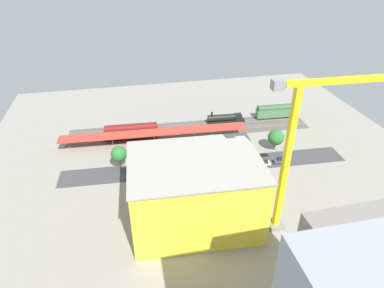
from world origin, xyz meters
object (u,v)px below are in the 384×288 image
object	(u,v)px
parked_car_4	(201,170)
box_truck_0	(182,177)
parked_car_1	(264,163)
box_truck_2	(208,173)
tower_crane	(294,150)
street_tree_0	(175,148)
street_tree_2	(119,154)
parked_car_2	(244,165)
parked_car_7	(138,178)
parked_car_3	(223,167)
box_truck_1	(211,172)
street_tree_3	(276,137)
street_tree_1	(211,143)
parked_car_5	(183,173)
freight_coach_far	(131,131)
platform_canopy_near	(154,132)
street_tree_4	(149,150)
construction_building	(195,192)
parked_car_6	(163,176)
passenger_coach	(276,111)
parked_car_0	(281,161)
traffic_light	(225,146)
locomotive	(226,118)

from	to	relation	value
parked_car_4	box_truck_0	bearing A→B (deg)	27.77
parked_car_1	box_truck_2	distance (m)	19.50
tower_crane	street_tree_0	xyz separation A→B (m)	(21.24, -35.69, -18.26)
street_tree_2	street_tree_0	bearing A→B (deg)	-175.88
parked_car_2	parked_car_7	world-z (taller)	parked_car_7
parked_car_7	box_truck_2	bearing A→B (deg)	172.28
parked_car_3	street_tree_2	distance (m)	32.90
tower_crane	box_truck_2	bearing A→B (deg)	-61.40
parked_car_3	box_truck_1	world-z (taller)	box_truck_1
street_tree_0	street_tree_3	distance (m)	34.79
parked_car_1	tower_crane	bearing A→B (deg)	76.51
box_truck_2	street_tree_1	xyz separation A→B (m)	(-3.97, -11.87, 3.07)
parked_car_5	box_truck_2	xyz separation A→B (m)	(-7.33, 2.69, 0.98)
freight_coach_far	street_tree_3	distance (m)	51.42
platform_canopy_near	street_tree_1	bearing A→B (deg)	144.25
box_truck_1	street_tree_3	size ratio (longest dim) A/B	1.27
street_tree_4	street_tree_3	bearing A→B (deg)	178.74
construction_building	parked_car_7	bearing A→B (deg)	-53.43
parked_car_5	street_tree_2	bearing A→B (deg)	-22.93
parked_car_6	parked_car_3	bearing A→B (deg)	-178.73
passenger_coach	street_tree_1	distance (m)	40.34
parked_car_1	street_tree_0	world-z (taller)	street_tree_0
platform_canopy_near	parked_car_3	xyz separation A→B (m)	(-19.22, 21.42, -3.28)
parked_car_7	street_tree_4	xyz separation A→B (m)	(-4.48, -8.82, 4.02)
parked_car_0	box_truck_1	size ratio (longest dim) A/B	0.50
parked_car_4	parked_car_7	world-z (taller)	parked_car_4
parked_car_5	street_tree_2	world-z (taller)	street_tree_2
box_truck_1	traffic_light	xyz separation A→B (m)	(-7.50, -10.13, 2.45)
freight_coach_far	traffic_light	world-z (taller)	traffic_light
parked_car_2	tower_crane	distance (m)	34.40
parked_car_1	locomotive	bearing A→B (deg)	-84.62
parked_car_5	box_truck_2	size ratio (longest dim) A/B	0.49
box_truck_1	parked_car_1	bearing A→B (deg)	-173.45
parked_car_2	parked_car_5	xyz separation A→B (m)	(20.01, 0.08, 0.04)
box_truck_2	street_tree_3	bearing A→B (deg)	-157.93
parked_car_0	parked_car_2	world-z (taller)	parked_car_0
parked_car_2	parked_car_6	size ratio (longest dim) A/B	1.02
freight_coach_far	street_tree_2	size ratio (longest dim) A/B	2.51
parked_car_2	street_tree_4	distance (m)	31.01
parked_car_3	parked_car_7	size ratio (longest dim) A/B	1.02
tower_crane	street_tree_4	world-z (taller)	tower_crane
parked_car_0	box_truck_2	size ratio (longest dim) A/B	0.50
platform_canopy_near	street_tree_3	size ratio (longest dim) A/B	8.50
passenger_coach	street_tree_4	size ratio (longest dim) A/B	2.19
street_tree_3	parked_car_7	bearing A→B (deg)	9.36
locomotive	parked_car_4	bearing A→B (deg)	60.58
parked_car_5	locomotive	bearing A→B (deg)	-126.74
traffic_light	street_tree_0	bearing A→B (deg)	-4.31
passenger_coach	parked_car_5	size ratio (longest dim) A/B	3.47
parked_car_7	box_truck_2	world-z (taller)	box_truck_2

